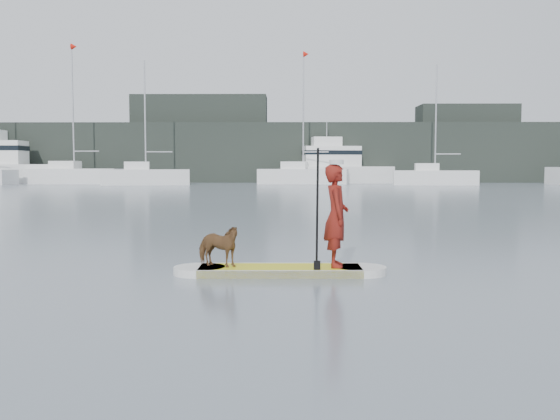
{
  "coord_description": "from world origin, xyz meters",
  "views": [
    {
      "loc": [
        -0.83,
        -12.08,
        1.68
      ],
      "look_at": [
        -0.94,
        -2.51,
        1.0
      ],
      "focal_mm": 40.0,
      "sensor_mm": 36.0,
      "label": 1
    }
  ],
  "objects_px": {
    "sailboat_b": "(74,174)",
    "paddler": "(336,216)",
    "motor_yacht_a": "(337,166)",
    "dog": "(218,246)",
    "sailboat_d": "(302,174)",
    "sailboat_e": "(434,176)",
    "paddleboard": "(280,270)",
    "sailboat_c": "(145,176)",
    "motor_yacht_b": "(1,164)"
  },
  "relations": [
    {
      "from": "sailboat_b",
      "to": "paddler",
      "type": "bearing_deg",
      "value": -61.53
    },
    {
      "from": "motor_yacht_a",
      "to": "dog",
      "type": "bearing_deg",
      "value": -103.82
    },
    {
      "from": "sailboat_d",
      "to": "sailboat_e",
      "type": "xyz_separation_m",
      "value": [
        11.57,
        -3.01,
        -0.12
      ]
    },
    {
      "from": "sailboat_d",
      "to": "paddleboard",
      "type": "bearing_deg",
      "value": -82.13
    },
    {
      "from": "sailboat_b",
      "to": "sailboat_c",
      "type": "height_order",
      "value": "sailboat_b"
    },
    {
      "from": "sailboat_d",
      "to": "motor_yacht_a",
      "type": "xyz_separation_m",
      "value": [
        3.43,
        2.71,
        0.79
      ]
    },
    {
      "from": "sailboat_c",
      "to": "sailboat_d",
      "type": "relative_size",
      "value": 0.89
    },
    {
      "from": "sailboat_e",
      "to": "motor_yacht_b",
      "type": "xyz_separation_m",
      "value": [
        -40.3,
        3.89,
        1.13
      ]
    },
    {
      "from": "paddler",
      "to": "sailboat_d",
      "type": "height_order",
      "value": "sailboat_d"
    },
    {
      "from": "sailboat_d",
      "to": "motor_yacht_b",
      "type": "xyz_separation_m",
      "value": [
        -28.73,
        0.88,
        1.01
      ]
    },
    {
      "from": "dog",
      "to": "sailboat_d",
      "type": "bearing_deg",
      "value": 21.08
    },
    {
      "from": "paddler",
      "to": "motor_yacht_a",
      "type": "bearing_deg",
      "value": -4.35
    },
    {
      "from": "dog",
      "to": "sailboat_c",
      "type": "bearing_deg",
      "value": 38.2
    },
    {
      "from": "paddler",
      "to": "sailboat_e",
      "type": "distance_m",
      "value": 47.27
    },
    {
      "from": "motor_yacht_a",
      "to": "motor_yacht_b",
      "type": "relative_size",
      "value": 0.99
    },
    {
      "from": "motor_yacht_a",
      "to": "motor_yacht_b",
      "type": "xyz_separation_m",
      "value": [
        -32.16,
        -1.83,
        0.22
      ]
    },
    {
      "from": "paddler",
      "to": "sailboat_e",
      "type": "relative_size",
      "value": 0.15
    },
    {
      "from": "sailboat_e",
      "to": "motor_yacht_b",
      "type": "height_order",
      "value": "sailboat_e"
    },
    {
      "from": "sailboat_b",
      "to": "sailboat_c",
      "type": "distance_m",
      "value": 8.06
    },
    {
      "from": "paddleboard",
      "to": "sailboat_e",
      "type": "height_order",
      "value": "sailboat_e"
    },
    {
      "from": "sailboat_d",
      "to": "motor_yacht_b",
      "type": "relative_size",
      "value": 1.19
    },
    {
      "from": "paddleboard",
      "to": "sailboat_d",
      "type": "xyz_separation_m",
      "value": [
        1.54,
        48.68,
        0.81
      ]
    },
    {
      "from": "sailboat_c",
      "to": "sailboat_d",
      "type": "xyz_separation_m",
      "value": [
        14.0,
        3.18,
        0.07
      ]
    },
    {
      "from": "sailboat_c",
      "to": "sailboat_e",
      "type": "bearing_deg",
      "value": -10.04
    },
    {
      "from": "paddleboard",
      "to": "sailboat_e",
      "type": "bearing_deg",
      "value": 73.37
    },
    {
      "from": "sailboat_d",
      "to": "sailboat_e",
      "type": "height_order",
      "value": "sailboat_d"
    },
    {
      "from": "paddleboard",
      "to": "motor_yacht_a",
      "type": "xyz_separation_m",
      "value": [
        4.97,
        51.4,
        1.6
      ]
    },
    {
      "from": "sailboat_e",
      "to": "dog",
      "type": "bearing_deg",
      "value": -99.33
    },
    {
      "from": "paddleboard",
      "to": "sailboat_b",
      "type": "xyz_separation_m",
      "value": [
        -19.9,
        48.62,
        0.84
      ]
    },
    {
      "from": "motor_yacht_b",
      "to": "paddler",
      "type": "bearing_deg",
      "value": -62.12
    },
    {
      "from": "paddleboard",
      "to": "sailboat_d",
      "type": "height_order",
      "value": "sailboat_d"
    },
    {
      "from": "paddleboard",
      "to": "sailboat_b",
      "type": "height_order",
      "value": "sailboat_b"
    },
    {
      "from": "dog",
      "to": "sailboat_d",
      "type": "height_order",
      "value": "sailboat_d"
    },
    {
      "from": "sailboat_d",
      "to": "motor_yacht_a",
      "type": "distance_m",
      "value": 4.45
    },
    {
      "from": "sailboat_e",
      "to": "motor_yacht_a",
      "type": "bearing_deg",
      "value": 152.65
    },
    {
      "from": "paddler",
      "to": "sailboat_c",
      "type": "distance_m",
      "value": 47.41
    },
    {
      "from": "dog",
      "to": "sailboat_c",
      "type": "relative_size",
      "value": 0.07
    },
    {
      "from": "sailboat_d",
      "to": "paddler",
      "type": "bearing_deg",
      "value": -81.11
    },
    {
      "from": "sailboat_e",
      "to": "sailboat_c",
      "type": "bearing_deg",
      "value": -171.84
    },
    {
      "from": "sailboat_b",
      "to": "sailboat_e",
      "type": "distance_m",
      "value": 33.14
    },
    {
      "from": "paddleboard",
      "to": "dog",
      "type": "distance_m",
      "value": 1.04
    },
    {
      "from": "sailboat_c",
      "to": "sailboat_b",
      "type": "bearing_deg",
      "value": 146.85
    },
    {
      "from": "paddler",
      "to": "motor_yacht_a",
      "type": "height_order",
      "value": "motor_yacht_a"
    },
    {
      "from": "sailboat_d",
      "to": "sailboat_e",
      "type": "bearing_deg",
      "value": -4.92
    },
    {
      "from": "sailboat_b",
      "to": "sailboat_c",
      "type": "xyz_separation_m",
      "value": [
        7.44,
        -3.12,
        -0.09
      ]
    },
    {
      "from": "paddleboard",
      "to": "motor_yacht_a",
      "type": "bearing_deg",
      "value": 83.86
    },
    {
      "from": "paddleboard",
      "to": "dog",
      "type": "relative_size",
      "value": 4.29
    },
    {
      "from": "motor_yacht_a",
      "to": "sailboat_c",
      "type": "bearing_deg",
      "value": -168.57
    },
    {
      "from": "paddler",
      "to": "dog",
      "type": "xyz_separation_m",
      "value": [
        -1.83,
        -0.02,
        -0.47
      ]
    },
    {
      "from": "paddler",
      "to": "sailboat_d",
      "type": "xyz_separation_m",
      "value": [
        0.67,
        48.67,
        -0.04
      ]
    }
  ]
}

